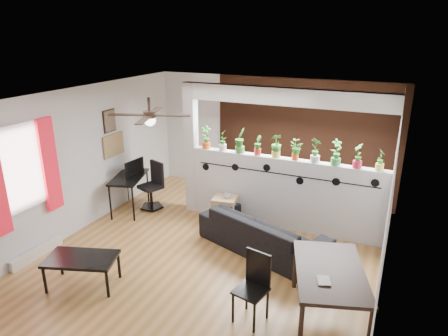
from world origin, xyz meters
TOP-DOWN VIEW (x-y plane):
  - room_shell at (0.00, 0.00)m, footprint 6.30×7.10m
  - partition_wall at (0.80, 1.50)m, footprint 3.60×0.18m
  - ceiling_header at (0.80, 1.50)m, footprint 3.60×0.18m
  - pier_column at (-1.11, 1.50)m, footprint 0.22×0.20m
  - brick_panel at (0.80, 2.97)m, footprint 3.90×0.05m
  - vine_decal at (0.80, 1.40)m, footprint 3.31×0.01m
  - window_assembly at (-2.56, -1.20)m, footprint 0.09×1.30m
  - baseboard_heater at (-2.54, -1.20)m, footprint 0.08×1.00m
  - corkboard at (-2.58, 0.95)m, footprint 0.03×0.60m
  - framed_art at (-2.58, 0.90)m, footprint 0.03×0.34m
  - ceiling_fan at (-0.80, -0.30)m, footprint 1.19×1.19m
  - potted_plant_0 at (-0.78, 1.50)m, footprint 0.27×0.24m
  - potted_plant_1 at (-0.43, 1.50)m, footprint 0.18×0.22m
  - potted_plant_2 at (-0.08, 1.50)m, footprint 0.23×0.27m
  - potted_plant_3 at (0.27, 1.50)m, footprint 0.17×0.20m
  - potted_plant_4 at (0.62, 1.50)m, footprint 0.28×0.27m
  - potted_plant_5 at (0.98, 1.50)m, footprint 0.20×0.18m
  - potted_plant_6 at (1.33, 1.50)m, footprint 0.29×0.26m
  - potted_plant_7 at (1.68, 1.50)m, footprint 0.30×0.29m
  - potted_plant_8 at (2.03, 1.50)m, footprint 0.23×0.25m
  - potted_plant_9 at (2.38, 1.50)m, footprint 0.18×0.21m
  - sofa at (0.74, 0.55)m, footprint 2.27×1.47m
  - cube_shelf at (-0.23, 1.16)m, footprint 0.49×0.45m
  - cup at (-0.18, 1.16)m, footprint 0.16×0.16m
  - computer_desk at (-2.25, 0.92)m, footprint 0.82×1.14m
  - monitor at (-2.25, 1.07)m, footprint 0.30×0.08m
  - office_chair at (-1.88, 1.21)m, footprint 0.52×0.53m
  - dining_table at (2.04, -0.77)m, footprint 1.19×1.54m
  - book at (1.94, -1.07)m, footprint 0.20×0.24m
  - folding_chair at (1.18, -1.10)m, footprint 0.45×0.45m
  - coffee_table at (-1.31, -1.47)m, footprint 1.11×0.83m

SIDE VIEW (x-z plane):
  - baseboard_heater at x=-2.54m, z-range 0.00..0.18m
  - cube_shelf at x=-0.23m, z-range 0.00..0.54m
  - sofa at x=0.74m, z-range 0.00..0.62m
  - coffee_table at x=-1.31m, z-range 0.18..0.64m
  - office_chair at x=-1.88m, z-range -0.06..0.91m
  - folding_chair at x=1.18m, z-range 0.08..1.01m
  - cup at x=-0.18m, z-range 0.54..0.63m
  - dining_table at x=2.04m, z-range 0.29..1.04m
  - computer_desk at x=-2.25m, z-range 0.30..1.05m
  - partition_wall at x=0.80m, z-range 0.00..1.35m
  - book at x=1.94m, z-range 0.74..0.76m
  - monitor at x=-2.25m, z-range 0.74..0.91m
  - vine_decal at x=0.80m, z-range 0.93..1.23m
  - room_shell at x=0.00m, z-range -0.15..2.75m
  - pier_column at x=-1.11m, z-range 0.00..2.60m
  - brick_panel at x=0.80m, z-range 0.00..2.60m
  - corkboard at x=-2.58m, z-range 1.12..1.58m
  - window_assembly at x=-2.56m, z-range 0.73..2.28m
  - potted_plant_5 at x=0.98m, z-range 1.36..1.72m
  - potted_plant_3 at x=0.27m, z-range 1.36..1.73m
  - potted_plant_9 at x=2.38m, z-range 1.36..1.75m
  - potted_plant_1 at x=-0.43m, z-range 1.36..1.77m
  - potted_plant_8 at x=2.03m, z-range 1.36..1.78m
  - potted_plant_4 at x=0.62m, z-range 1.36..1.79m
  - potted_plant_6 at x=1.33m, z-range 1.36..1.81m
  - potted_plant_0 at x=-0.78m, z-range 1.36..1.81m
  - potted_plant_7 at x=1.68m, z-range 1.36..1.81m
  - potted_plant_2 at x=-0.08m, z-range 1.36..1.83m
  - framed_art at x=-2.58m, z-range 1.63..2.07m
  - ceiling_fan at x=-0.80m, z-range 2.10..2.53m
  - ceiling_header at x=0.80m, z-range 2.30..2.60m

